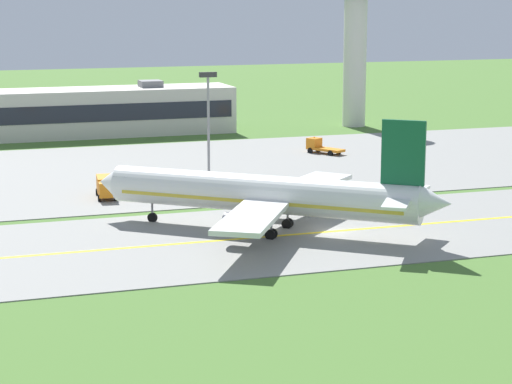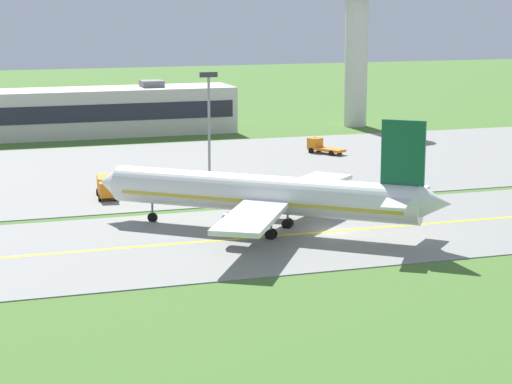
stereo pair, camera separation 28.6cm
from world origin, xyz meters
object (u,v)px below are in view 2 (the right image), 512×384
service_truck_fuel (321,146)px  control_tower (357,33)px  airplane_lead (266,195)px  service_truck_baggage (106,186)px  apron_light_mast (209,112)px

service_truck_fuel → control_tower: control_tower is taller
airplane_lead → control_tower: (44.38, 77.03, 13.68)m
airplane_lead → control_tower: size_ratio=1.11×
airplane_lead → service_truck_baggage: size_ratio=5.36×
service_truck_fuel → apron_light_mast: bearing=-145.2°
service_truck_baggage → control_tower: (57.45, 53.66, 16.28)m
airplane_lead → apron_light_mast: 32.22m
service_truck_fuel → apron_light_mast: (-22.94, -15.94, 8.14)m
service_truck_fuel → apron_light_mast: 29.10m
service_truck_baggage → control_tower: control_tower is taller
apron_light_mast → service_truck_baggage: bearing=-151.9°
control_tower → apron_light_mast: 62.27m
service_truck_baggage → apron_light_mast: apron_light_mast is taller
airplane_lead → service_truck_fuel: airplane_lead is taller
airplane_lead → control_tower: 89.94m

